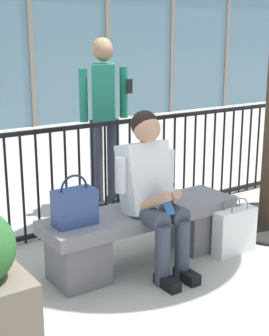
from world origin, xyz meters
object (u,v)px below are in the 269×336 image
object	(u,v)px
stone_bench	(142,230)
handbag_on_bench	(75,206)
seated_person_with_phone	(152,188)
bystander_at_railing	(104,110)
shopping_bag	(235,231)

from	to	relation	value
stone_bench	handbag_on_bench	xyz separation A→B (m)	(-0.58, -0.01, 0.31)
seated_person_with_phone	handbag_on_bench	world-z (taller)	seated_person_with_phone
handbag_on_bench	bystander_at_railing	distance (m)	1.81
seated_person_with_phone	bystander_at_railing	size ratio (longest dim) A/B	0.71
seated_person_with_phone	bystander_at_railing	xyz separation A→B (m)	(0.50, 1.51, 0.35)
seated_person_with_phone	bystander_at_railing	bearing A→B (deg)	71.79
stone_bench	bystander_at_railing	xyz separation A→B (m)	(0.50, 1.38, 0.73)
handbag_on_bench	bystander_at_railing	size ratio (longest dim) A/B	0.21
stone_bench	seated_person_with_phone	world-z (taller)	seated_person_with_phone
bystander_at_railing	seated_person_with_phone	bearing A→B (deg)	-108.21
stone_bench	seated_person_with_phone	size ratio (longest dim) A/B	1.32
stone_bench	bystander_at_railing	bearing A→B (deg)	70.05
bystander_at_railing	shopping_bag	bearing A→B (deg)	-82.20
seated_person_with_phone	shopping_bag	bearing A→B (deg)	-11.60
stone_bench	bystander_at_railing	world-z (taller)	bystander_at_railing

